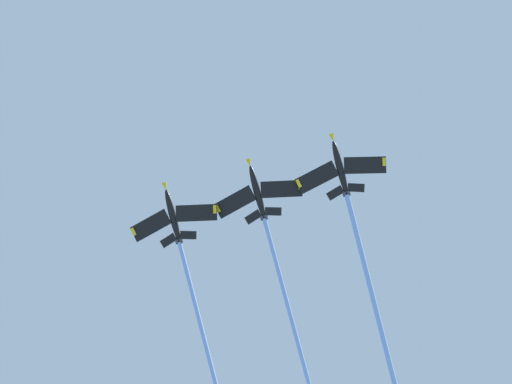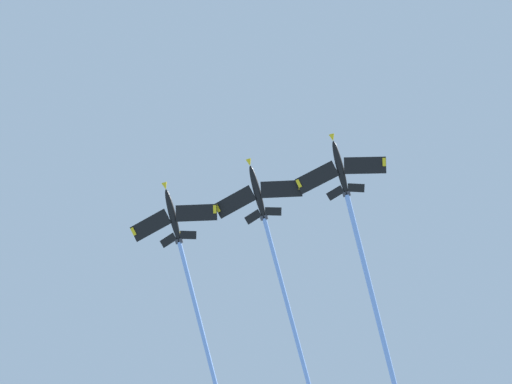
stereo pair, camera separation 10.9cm
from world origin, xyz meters
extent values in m
ellipsoid|color=black|center=(10.82, 4.79, 165.32)|extent=(10.31, 7.84, 6.33)
cone|color=yellow|center=(5.84, 8.25, 168.17)|extent=(2.29, 2.10, 1.77)
ellipsoid|color=black|center=(9.47, 5.73, 166.76)|extent=(2.97, 2.49, 2.00)
cube|color=black|center=(8.36, 0.05, 164.89)|extent=(6.32, 9.60, 1.71)
cube|color=yellow|center=(6.28, -3.50, 164.88)|extent=(1.82, 1.25, 0.87)
cube|color=black|center=(14.41, 8.75, 164.89)|extent=(8.97, 8.44, 1.71)
cube|color=yellow|center=(17.01, 11.94, 164.88)|extent=(1.63, 1.73, 0.87)
cube|color=black|center=(13.24, 0.34, 163.20)|extent=(2.67, 3.94, 0.91)
cube|color=black|center=(15.84, 4.08, 163.20)|extent=(3.89, 3.53, 0.91)
cube|color=yellow|center=(14.88, 1.97, 164.55)|extent=(2.86, 2.07, 3.55)
cylinder|color=#38383D|center=(14.84, 1.45, 162.77)|extent=(1.48, 1.37, 1.15)
cylinder|color=#38383D|center=(15.36, 2.19, 162.77)|extent=(1.48, 1.37, 1.15)
cylinder|color=#8CB2F4|center=(30.76, -9.06, 153.82)|extent=(32.02, 22.71, 18.72)
ellipsoid|color=black|center=(22.36, 19.54, 166.12)|extent=(10.17, 8.05, 6.35)
cone|color=yellow|center=(17.48, 23.13, 168.97)|extent=(2.29, 2.13, 1.77)
ellipsoid|color=black|center=(21.04, 20.52, 167.55)|extent=(2.94, 2.53, 2.01)
cube|color=black|center=(19.78, 14.87, 165.68)|extent=(6.50, 9.59, 1.72)
cube|color=yellow|center=(17.61, 11.37, 165.66)|extent=(1.82, 1.28, 0.88)
cube|color=black|center=(26.05, 23.41, 165.68)|extent=(9.06, 8.32, 1.72)
cube|color=yellow|center=(28.73, 26.53, 165.66)|extent=(1.61, 1.74, 0.88)
cube|color=black|center=(24.66, 15.03, 163.98)|extent=(2.74, 3.95, 0.91)
cube|color=black|center=(27.36, 18.71, 163.98)|extent=(3.91, 3.48, 0.91)
cube|color=yellow|center=(26.34, 16.62, 165.33)|extent=(2.82, 2.14, 3.56)
cylinder|color=#38383D|center=(26.29, 16.10, 163.55)|extent=(1.48, 1.38, 1.15)
cylinder|color=#38383D|center=(26.82, 16.83, 163.55)|extent=(1.48, 1.38, 1.15)
cylinder|color=#8CB2F4|center=(43.55, 4.00, 153.61)|extent=(34.55, 25.69, 20.55)
ellipsoid|color=black|center=(33.34, 35.32, 164.84)|extent=(10.17, 8.01, 6.41)
cone|color=yellow|center=(28.46, 38.87, 167.73)|extent=(2.29, 2.12, 1.77)
ellipsoid|color=black|center=(32.02, 36.28, 166.29)|extent=(2.94, 2.52, 2.02)
cube|color=black|center=(30.77, 30.63, 164.40)|extent=(6.47, 9.59, 1.74)
cube|color=yellow|center=(28.62, 27.13, 164.38)|extent=(1.82, 1.28, 0.89)
cube|color=black|center=(37.01, 39.20, 164.40)|extent=(9.04, 8.33, 1.74)
cube|color=yellow|center=(39.68, 42.33, 164.38)|extent=(1.61, 1.73, 0.89)
cube|color=black|center=(35.65, 30.82, 162.68)|extent=(2.72, 3.95, 0.92)
cube|color=black|center=(38.33, 34.51, 162.68)|extent=(3.91, 3.48, 0.92)
cube|color=yellow|center=(37.33, 32.41, 164.03)|extent=(2.83, 2.13, 3.56)
cylinder|color=#38383D|center=(37.27, 31.90, 162.24)|extent=(1.48, 1.38, 1.15)
cylinder|color=#38383D|center=(37.80, 32.63, 162.24)|extent=(1.48, 1.38, 1.15)
cylinder|color=#8CB2F4|center=(55.84, 18.94, 151.40)|extent=(37.20, 27.44, 22.36)
camera|label=1|loc=(-39.80, 41.86, 1.71)|focal=57.06mm
camera|label=2|loc=(-39.76, 41.97, 1.71)|focal=57.06mm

